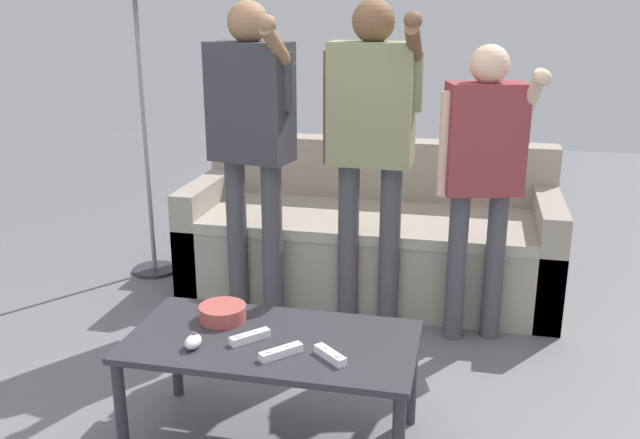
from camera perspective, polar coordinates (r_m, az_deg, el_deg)
The scene contains 11 objects.
ground_plane at distance 2.92m, azimuth -3.71°, elevation -16.75°, with size 12.00×12.00×0.00m, color slate.
couch at distance 4.13m, azimuth 4.13°, elevation -1.60°, with size 2.11×0.86×0.84m.
coffee_table at distance 2.65m, azimuth -3.93°, elevation -10.67°, with size 1.07×0.55×0.44m.
snack_bowl at distance 2.78m, azimuth -7.95°, elevation -7.54°, with size 0.18×0.18×0.06m, color #B24C47.
game_remote_nunchuk at distance 2.59m, azimuth -10.30°, elevation -9.77°, with size 0.06×0.09×0.05m.
player_left at distance 3.57m, azimuth -5.64°, elevation 7.57°, with size 0.48×0.41×1.64m.
player_center at distance 3.46m, azimuth 4.21°, elevation 7.37°, with size 0.49×0.34×1.65m.
player_right at distance 3.40m, azimuth 13.16°, elevation 4.64°, with size 0.47×0.32×1.45m.
game_remote_wand_near at distance 2.61m, azimuth -5.73°, elevation -9.52°, with size 0.13×0.14×0.03m.
game_remote_wand_far at distance 2.48m, azimuth 0.84°, elevation -11.01°, with size 0.13×0.13×0.03m.
game_remote_wand_spare at distance 2.50m, azimuth -3.20°, elevation -10.75°, with size 0.14×0.14×0.03m.
Camera 1 is at (0.70, -2.32, 1.64)m, focal length 39.23 mm.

